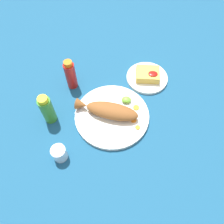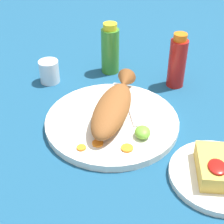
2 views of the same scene
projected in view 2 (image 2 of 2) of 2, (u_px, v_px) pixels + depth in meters
name	position (u px, v px, depth m)	size (l,w,h in m)	color
ground_plane	(112.00, 125.00, 0.83)	(4.00, 4.00, 0.00)	navy
main_plate	(112.00, 122.00, 0.83)	(0.32, 0.32, 0.02)	white
fried_fish	(114.00, 106.00, 0.82)	(0.28, 0.12, 0.05)	brown
fork_near	(110.00, 99.00, 0.89)	(0.18, 0.04, 0.00)	silver
fork_far	(128.00, 101.00, 0.88)	(0.18, 0.05, 0.00)	silver
carrot_slice_near	(81.00, 148.00, 0.74)	(0.02, 0.02, 0.00)	orange
carrot_slice_mid	(98.00, 143.00, 0.75)	(0.02, 0.02, 0.00)	orange
carrot_slice_far	(127.00, 148.00, 0.73)	(0.03, 0.03, 0.00)	orange
lime_wedge_main	(143.00, 132.00, 0.76)	(0.04, 0.04, 0.02)	#6BB233
hot_sauce_bottle_red	(177.00, 62.00, 0.94)	(0.05, 0.05, 0.16)	#B21914
hot_sauce_bottle_green	(110.00, 49.00, 1.00)	(0.05, 0.05, 0.15)	#3D8428
salt_cup	(49.00, 73.00, 0.98)	(0.06, 0.06, 0.06)	silver
side_plate_fries	(218.00, 176.00, 0.69)	(0.20, 0.20, 0.01)	white
fries_pile	(220.00, 167.00, 0.67)	(0.11, 0.09, 0.04)	gold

